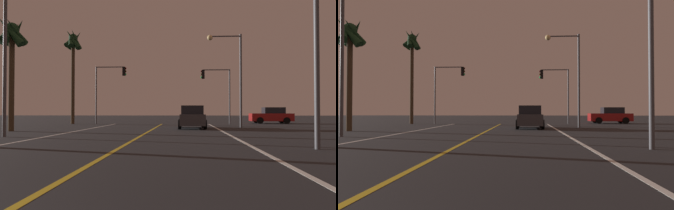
{
  "view_description": "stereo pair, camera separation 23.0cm",
  "coord_description": "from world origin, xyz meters",
  "views": [
    {
      "loc": [
        2.25,
        -0.01,
        1.27
      ],
      "look_at": [
        0.94,
        25.83,
        1.79
      ],
      "focal_mm": 34.21,
      "sensor_mm": 36.0,
      "label": 1
    },
    {
      "loc": [
        2.48,
        -0.01,
        1.27
      ],
      "look_at": [
        0.94,
        25.83,
        1.79
      ],
      "focal_mm": 34.21,
      "sensor_mm": 36.0,
      "label": 2
    }
  ],
  "objects": [
    {
      "name": "palm_tree_left_mid",
      "position": [
        -8.88,
        19.98,
        5.88
      ],
      "size": [
        2.0,
        2.19,
        7.47
      ],
      "color": "#473826",
      "rests_on": "ground"
    },
    {
      "name": "car_crossing_side",
      "position": [
        11.45,
        34.2,
        0.82
      ],
      "size": [
        4.3,
        2.02,
        1.7
      ],
      "rotation": [
        0.0,
        0.0,
        3.14
      ],
      "color": "black",
      "rests_on": "ground"
    },
    {
      "name": "traffic_light_near_left",
      "position": [
        -5.39,
        32.57,
        4.36
      ],
      "size": [
        3.23,
        0.36,
        5.91
      ],
      "color": "#4C4C51",
      "rests_on": "ground"
    },
    {
      "name": "lane_edge_right",
      "position": [
        4.69,
        13.03,
        0.0
      ],
      "size": [
        0.16,
        38.07,
        0.01
      ],
      "primitive_type": "cube",
      "color": "silver",
      "rests_on": "ground"
    },
    {
      "name": "palm_tree_left_far",
      "position": [
        -9.11,
        31.97,
        7.68
      ],
      "size": [
        1.92,
        2.05,
        9.64
      ],
      "color": "#473826",
      "rests_on": "ground"
    },
    {
      "name": "street_lamp_right_far",
      "position": [
        6.05,
        25.47,
        4.79
      ],
      "size": [
        2.73,
        0.44,
        7.4
      ],
      "rotation": [
        0.0,
        0.0,
        3.14
      ],
      "color": "#4C4C51",
      "rests_on": "ground"
    },
    {
      "name": "car_ahead_far",
      "position": [
        2.83,
        23.99,
        0.82
      ],
      "size": [
        2.02,
        4.3,
        1.7
      ],
      "rotation": [
        0.0,
        0.0,
        1.57
      ],
      "color": "black",
      "rests_on": "ground"
    },
    {
      "name": "lane_edge_left",
      "position": [
        -4.69,
        13.03,
        0.0
      ],
      "size": [
        0.16,
        38.07,
        0.01
      ],
      "primitive_type": "cube",
      "color": "silver",
      "rests_on": "ground"
    },
    {
      "name": "traffic_light_near_right",
      "position": [
        5.46,
        32.57,
        4.11
      ],
      "size": [
        3.0,
        0.36,
        5.55
      ],
      "rotation": [
        0.0,
        0.0,
        3.14
      ],
      "color": "#4C4C51",
      "rests_on": "ground"
    },
    {
      "name": "lane_center_divider",
      "position": [
        0.0,
        13.03,
        0.0
      ],
      "size": [
        0.16,
        38.07,
        0.01
      ],
      "primitive_type": "cube",
      "color": "gold",
      "rests_on": "ground"
    },
    {
      "name": "street_lamp_right_near",
      "position": [
        6.23,
        10.99,
        4.85
      ],
      "size": [
        2.13,
        0.44,
        7.6
      ],
      "rotation": [
        0.0,
        0.0,
        3.14
      ],
      "color": "#4C4C51",
      "rests_on": "ground"
    },
    {
      "name": "street_lamp_left_mid",
      "position": [
        -6.23,
        15.5,
        5.12
      ],
      "size": [
        2.21,
        0.44,
        8.07
      ],
      "color": "#4C4C51",
      "rests_on": "ground"
    }
  ]
}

